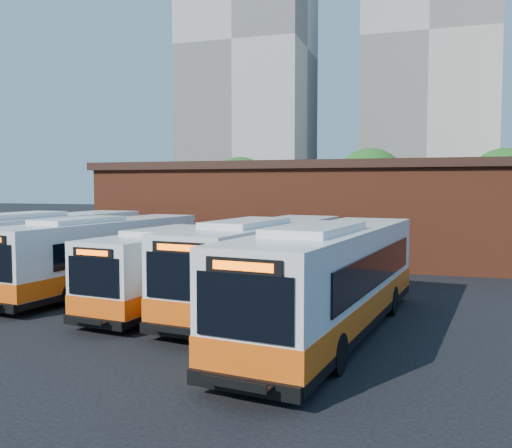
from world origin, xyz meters
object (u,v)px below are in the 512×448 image
(bus_farwest, at_px, (44,252))
(bus_mideast, at_px, (263,266))
(transit_worker, at_px, (245,325))
(bus_east, at_px, (332,283))
(bus_west, at_px, (103,256))
(bus_midwest, at_px, (187,267))

(bus_farwest, bearing_deg, bus_mideast, -2.27)
(bus_mideast, xyz_separation_m, transit_worker, (1.44, -6.66, -0.67))
(bus_farwest, relative_size, bus_mideast, 1.01)
(bus_east, xyz_separation_m, transit_worker, (-1.93, -3.25, -0.72))
(bus_mideast, distance_m, transit_worker, 6.85)
(bus_farwest, relative_size, bus_east, 0.98)
(bus_west, bearing_deg, bus_midwest, -7.12)
(bus_east, height_order, transit_worker, bus_east)
(bus_east, bearing_deg, bus_farwest, 171.25)
(transit_worker, bearing_deg, bus_east, -44.62)
(bus_midwest, bearing_deg, bus_west, 172.58)
(bus_west, distance_m, transit_worker, 12.30)
(bus_midwest, distance_m, bus_east, 7.33)
(bus_midwest, height_order, transit_worker, bus_midwest)
(bus_mideast, bearing_deg, bus_midwest, -167.56)
(bus_east, bearing_deg, bus_west, 166.86)
(bus_west, bearing_deg, bus_mideast, 0.69)
(bus_west, height_order, bus_midwest, bus_west)
(transit_worker, bearing_deg, bus_midwest, 22.53)
(bus_midwest, bearing_deg, transit_worker, -46.18)
(bus_midwest, distance_m, bus_mideast, 3.28)
(bus_mideast, bearing_deg, bus_west, -179.70)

